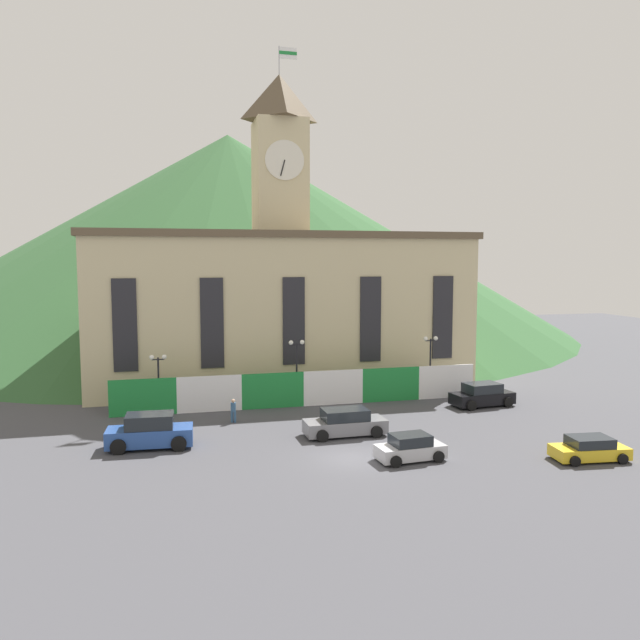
# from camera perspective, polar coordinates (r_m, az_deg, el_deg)

# --- Properties ---
(ground_plane) EXTENTS (160.00, 160.00, 0.00)m
(ground_plane) POSITION_cam_1_polar(r_m,az_deg,el_deg) (36.78, 3.11, -12.51)
(ground_plane) COLOR #424247
(civic_building) EXTENTS (34.00, 12.25, 30.14)m
(civic_building) POSITION_cam_1_polar(r_m,az_deg,el_deg) (57.17, -3.62, 1.80)
(civic_building) COLOR beige
(civic_building) RESTS_ON ground
(banner_fence) EXTENTS (28.90, 0.12, 2.73)m
(banner_fence) POSITION_cam_1_polar(r_m,az_deg,el_deg) (48.77, -1.52, -6.32)
(banner_fence) COLOR #1E8438
(banner_fence) RESTS_ON ground
(hillside_backdrop) EXTENTS (105.54, 105.54, 30.97)m
(hillside_backdrop) POSITION_cam_1_polar(r_m,az_deg,el_deg) (101.67, -8.34, 7.81)
(hillside_backdrop) COLOR #2D562D
(hillside_backdrop) RESTS_ON ground
(street_lamp_center) EXTENTS (1.26, 0.36, 4.37)m
(street_lamp_center) POSITION_cam_1_polar(r_m,az_deg,el_deg) (48.00, -14.57, -4.43)
(street_lamp_center) COLOR black
(street_lamp_center) RESTS_ON ground
(street_lamp_right) EXTENTS (1.26, 0.36, 5.12)m
(street_lamp_right) POSITION_cam_1_polar(r_m,az_deg,el_deg) (48.96, -2.15, -3.48)
(street_lamp_right) COLOR black
(street_lamp_right) RESTS_ON ground
(street_lamp_far_right) EXTENTS (1.26, 0.36, 5.08)m
(street_lamp_far_right) POSITION_cam_1_polar(r_m,az_deg,el_deg) (52.48, 10.07, -2.99)
(street_lamp_far_right) COLOR black
(street_lamp_far_right) RESTS_ON ground
(car_gray_pickup) EXTENTS (5.33, 2.42, 1.75)m
(car_gray_pickup) POSITION_cam_1_polar(r_m,az_deg,el_deg) (41.05, 2.30, -9.40)
(car_gray_pickup) COLOR slate
(car_gray_pickup) RESTS_ON ground
(car_silver_hatch) EXTENTS (4.03, 2.27, 1.50)m
(car_silver_hatch) POSITION_cam_1_polar(r_m,az_deg,el_deg) (36.58, 8.25, -11.53)
(car_silver_hatch) COLOR #B7B7BC
(car_silver_hatch) RESTS_ON ground
(car_black_suv) EXTENTS (5.08, 2.78, 1.80)m
(car_black_suv) POSITION_cam_1_polar(r_m,az_deg,el_deg) (50.58, 14.60, -6.69)
(car_black_suv) COLOR black
(car_black_suv) RESTS_ON ground
(car_blue_van) EXTENTS (5.21, 2.62, 2.10)m
(car_blue_van) POSITION_cam_1_polar(r_m,az_deg,el_deg) (39.74, -15.29, -9.87)
(car_blue_van) COLOR #284C99
(car_blue_van) RESTS_ON ground
(car_yellow_coupe) EXTENTS (4.37, 2.48, 1.35)m
(car_yellow_coupe) POSITION_cam_1_polar(r_m,az_deg,el_deg) (39.41, 23.42, -10.78)
(car_yellow_coupe) COLOR yellow
(car_yellow_coupe) RESTS_ON ground
(pedestrian) EXTENTS (0.49, 0.49, 1.66)m
(pedestrian) POSITION_cam_1_polar(r_m,az_deg,el_deg) (44.54, -7.93, -8.13)
(pedestrian) COLOR #33567A
(pedestrian) RESTS_ON ground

